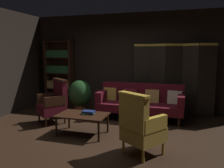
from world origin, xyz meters
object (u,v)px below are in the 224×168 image
object	(u,v)px
coffee_table	(83,117)
book_green_cloth	(89,113)
armchair_wing_left	(54,102)
armchair_gilt_accent	(141,126)
velvet_couch	(140,101)
potted_plant	(80,95)
folding_screen	(173,78)
book_navy_cloth	(89,112)
bookshelf	(60,72)

from	to	relation	value
coffee_table	book_green_cloth	bearing A→B (deg)	31.52
coffee_table	book_green_cloth	xyz separation A→B (m)	(0.11, 0.07, 0.06)
armchair_wing_left	armchair_gilt_accent	bearing A→B (deg)	-26.36
velvet_couch	potted_plant	world-z (taller)	potted_plant
folding_screen	book_navy_cloth	world-z (taller)	folding_screen
potted_plant	bookshelf	bearing A→B (deg)	143.51
coffee_table	armchair_gilt_accent	xyz separation A→B (m)	(1.29, -0.59, 0.12)
armchair_gilt_accent	coffee_table	bearing A→B (deg)	155.56
coffee_table	potted_plant	bearing A→B (deg)	116.73
coffee_table	armchair_wing_left	size ratio (longest dim) A/B	0.96
potted_plant	book_green_cloth	size ratio (longest dim) A/B	3.71
bookshelf	book_green_cloth	size ratio (longest dim) A/B	8.19
folding_screen	book_green_cloth	world-z (taller)	folding_screen
folding_screen	armchair_wing_left	bearing A→B (deg)	-148.76
potted_plant	book_navy_cloth	world-z (taller)	potted_plant
armchair_wing_left	book_navy_cloth	bearing A→B (deg)	-23.52
velvet_couch	potted_plant	xyz separation A→B (m)	(-1.65, -0.04, 0.08)
folding_screen	velvet_couch	size ratio (longest dim) A/B	1.01
armchair_gilt_accent	velvet_couch	bearing A→B (deg)	100.03
folding_screen	armchair_gilt_accent	distance (m)	2.81
book_navy_cloth	armchair_gilt_accent	bearing A→B (deg)	-28.85
bookshelf	velvet_couch	xyz separation A→B (m)	(2.70, -0.74, -0.62)
folding_screen	coffee_table	world-z (taller)	folding_screen
bookshelf	potted_plant	bearing A→B (deg)	-36.49
bookshelf	armchair_wing_left	world-z (taller)	bookshelf
velvet_couch	book_green_cloth	xyz separation A→B (m)	(-0.82, -1.41, -0.02)
folding_screen	bookshelf	bearing A→B (deg)	179.08
armchair_gilt_accent	book_navy_cloth	xyz separation A→B (m)	(-1.18, 0.65, -0.03)
velvet_couch	armchair_gilt_accent	xyz separation A→B (m)	(0.36, -2.06, 0.03)
coffee_table	potted_plant	distance (m)	1.61
book_green_cloth	book_navy_cloth	world-z (taller)	book_navy_cloth
folding_screen	armchair_wing_left	world-z (taller)	folding_screen
folding_screen	bookshelf	size ratio (longest dim) A/B	1.04
velvet_couch	book_navy_cloth	distance (m)	1.63
book_green_cloth	velvet_couch	bearing A→B (deg)	59.80
velvet_couch	potted_plant	distance (m)	1.65
coffee_table	book_navy_cloth	world-z (taller)	book_navy_cloth
armchair_wing_left	book_navy_cloth	xyz separation A→B (m)	(1.09, -0.47, -0.03)
bookshelf	armchair_wing_left	size ratio (longest dim) A/B	1.97
potted_plant	armchair_gilt_accent	bearing A→B (deg)	-45.09
armchair_gilt_accent	book_green_cloth	world-z (taller)	armchair_gilt_accent
velvet_couch	armchair_gilt_accent	bearing A→B (deg)	-79.97
bookshelf	potted_plant	xyz separation A→B (m)	(1.05, -0.78, -0.54)
armchair_gilt_accent	potted_plant	bearing A→B (deg)	134.91
coffee_table	folding_screen	bearing A→B (deg)	52.05
velvet_couch	coffee_table	size ratio (longest dim) A/B	2.12
potted_plant	book_green_cloth	world-z (taller)	potted_plant
folding_screen	book_green_cloth	distance (m)	2.67
coffee_table	velvet_couch	bearing A→B (deg)	57.84
velvet_couch	bookshelf	bearing A→B (deg)	164.74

